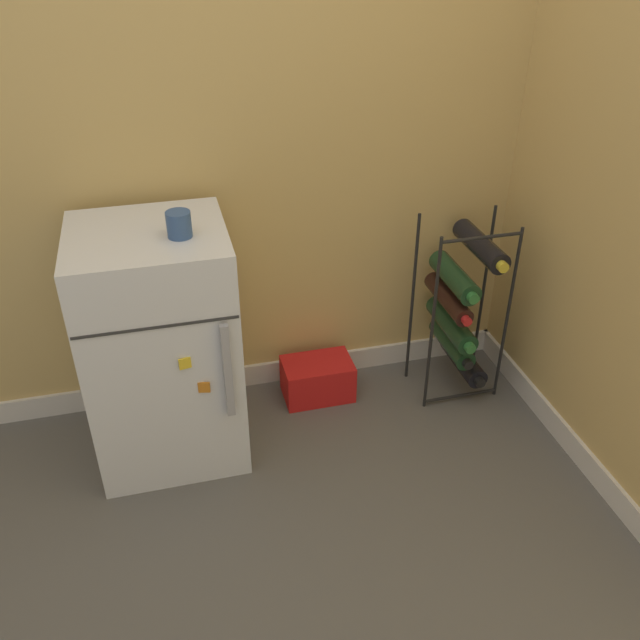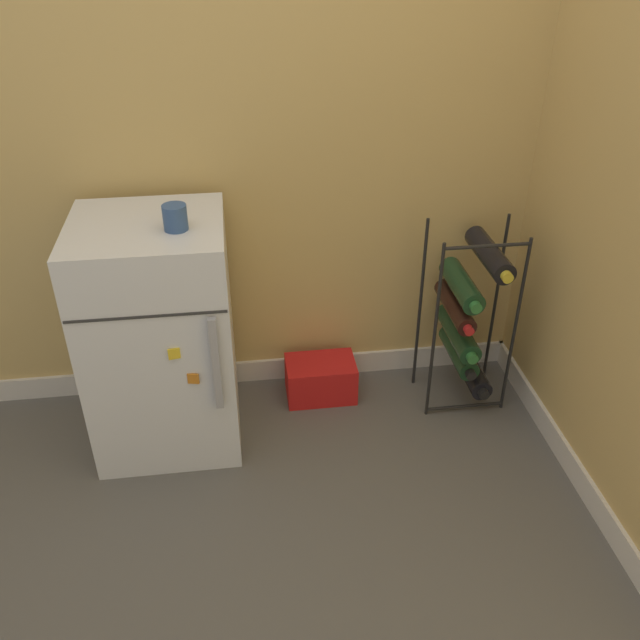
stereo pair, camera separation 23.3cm
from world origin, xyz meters
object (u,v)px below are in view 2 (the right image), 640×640
at_px(mini_fridge, 161,336).
at_px(fridge_top_cup, 175,217).
at_px(wine_rack, 466,317).
at_px(soda_box, 321,379).

distance_m(mini_fridge, fridge_top_cup, 0.46).
distance_m(mini_fridge, wine_rack, 1.08).
xyz_separation_m(mini_fridge, soda_box, (0.55, 0.13, -0.33)).
bearing_deg(wine_rack, mini_fridge, -176.94).
xyz_separation_m(wine_rack, soda_box, (-0.52, 0.07, -0.28)).
bearing_deg(soda_box, wine_rack, -7.99).
xyz_separation_m(soda_box, fridge_top_cup, (-0.45, -0.19, 0.77)).
distance_m(wine_rack, soda_box, 0.59).
height_order(wine_rack, fridge_top_cup, fridge_top_cup).
xyz_separation_m(wine_rack, fridge_top_cup, (-0.97, -0.11, 0.50)).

